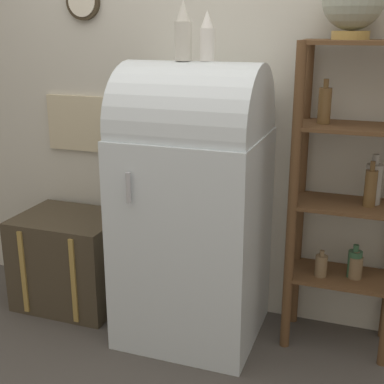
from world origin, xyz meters
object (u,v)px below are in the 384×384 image
(vase_left, at_px, (183,33))
(vase_center, at_px, (207,38))
(suitcase_trunk, at_px, (71,260))
(refrigerator, at_px, (193,200))
(globe, at_px, (353,0))

(vase_left, bearing_deg, vase_center, 9.65)
(suitcase_trunk, xyz_separation_m, vase_left, (0.77, -0.06, 1.35))
(refrigerator, relative_size, suitcase_trunk, 2.44)
(suitcase_trunk, distance_m, vase_left, 1.56)
(suitcase_trunk, height_order, globe, globe)
(globe, bearing_deg, vase_center, -164.86)
(refrigerator, distance_m, vase_center, 0.84)
(suitcase_trunk, xyz_separation_m, vase_center, (0.88, -0.04, 1.33))
(vase_left, xyz_separation_m, vase_center, (0.12, 0.02, -0.02))
(globe, distance_m, vase_center, 0.70)
(globe, bearing_deg, refrigerator, -165.06)
(refrigerator, xyz_separation_m, vase_center, (0.07, 0.01, 0.83))
(suitcase_trunk, distance_m, globe, 2.15)
(refrigerator, relative_size, vase_left, 5.25)
(globe, xyz_separation_m, vase_center, (-0.66, -0.18, -0.17))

